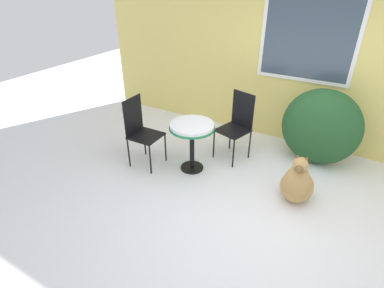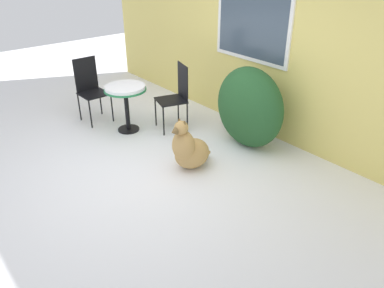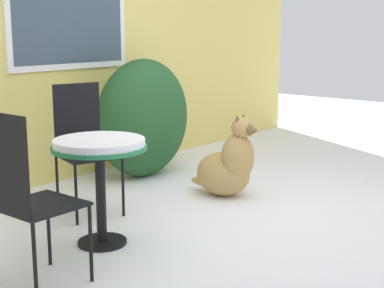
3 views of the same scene
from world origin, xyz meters
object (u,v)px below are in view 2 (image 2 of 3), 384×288
Objects in this scene: dog at (189,150)px; patio_chair_near_table at (176,94)px; patio_table at (126,94)px; patio_chair_far_side at (91,87)px.

patio_chair_near_table is at bearing 146.36° from dog.
patio_chair_far_side reaches higher than patio_table.
patio_chair_near_table reaches higher than patio_table.
patio_chair_far_side is (-1.21, -0.93, 0.00)m from patio_chair_near_table.
patio_chair_near_table is 1.40× the size of dog.
patio_table is at bearing 177.36° from dog.
patio_chair_near_table is 1.00× the size of patio_chair_far_side.
patio_table reaches higher than dog.
patio_chair_far_side reaches higher than dog.
patio_chair_far_side is at bearing -177.27° from dog.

